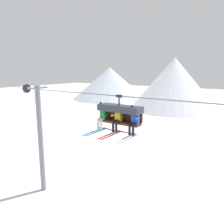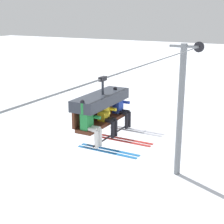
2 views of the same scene
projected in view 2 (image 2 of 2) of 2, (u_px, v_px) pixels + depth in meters
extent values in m
cylinder|color=slate|center=(180.00, 112.00, 19.35)|extent=(0.36, 0.36, 7.65)
cylinder|color=slate|center=(184.00, 46.00, 18.32)|extent=(0.16, 1.60, 0.16)
cylinder|color=black|center=(199.00, 47.00, 17.96)|extent=(0.08, 0.56, 0.56)
cylinder|color=slate|center=(127.00, 71.00, 10.68)|extent=(19.24, 0.05, 0.05)
cube|color=#512819|center=(103.00, 122.00, 9.76)|extent=(2.14, 0.48, 0.10)
cube|color=#512819|center=(94.00, 111.00, 9.81)|extent=(2.14, 0.08, 0.45)
cube|color=#2D333D|center=(101.00, 99.00, 9.60)|extent=(2.18, 0.68, 0.30)
cylinder|color=black|center=(113.00, 134.00, 9.71)|extent=(2.14, 0.04, 0.04)
cylinder|color=#2D333D|center=(103.00, 87.00, 9.48)|extent=(0.07, 0.07, 0.39)
cube|color=black|center=(103.00, 79.00, 9.41)|extent=(0.28, 0.12, 0.12)
cube|color=#23843D|center=(87.00, 120.00, 8.92)|extent=(0.32, 0.22, 0.52)
sphere|color=silver|center=(86.00, 106.00, 8.82)|extent=(0.22, 0.22, 0.22)
ellipsoid|color=black|center=(90.00, 107.00, 8.77)|extent=(0.17, 0.04, 0.08)
cylinder|color=silver|center=(91.00, 130.00, 8.83)|extent=(0.11, 0.34, 0.11)
cylinder|color=silver|center=(94.00, 128.00, 8.98)|extent=(0.11, 0.34, 0.11)
cylinder|color=silver|center=(96.00, 139.00, 8.82)|extent=(0.11, 0.11, 0.48)
cylinder|color=silver|center=(100.00, 137.00, 8.97)|extent=(0.11, 0.11, 0.48)
cube|color=#1E6BB2|center=(107.00, 152.00, 8.77)|extent=(0.09, 1.70, 0.02)
cube|color=#1E6BB2|center=(110.00, 150.00, 8.91)|extent=(0.09, 1.70, 0.02)
cylinder|color=#23843D|center=(82.00, 108.00, 8.66)|extent=(0.09, 0.09, 0.30)
sphere|color=black|center=(82.00, 102.00, 8.62)|extent=(0.11, 0.11, 0.11)
cylinder|color=#23843D|center=(95.00, 117.00, 9.00)|extent=(0.09, 0.30, 0.09)
cube|color=yellow|center=(104.00, 111.00, 9.66)|extent=(0.32, 0.22, 0.52)
sphere|color=#284C93|center=(103.00, 99.00, 9.56)|extent=(0.22, 0.22, 0.22)
ellipsoid|color=black|center=(107.00, 99.00, 9.52)|extent=(0.17, 0.04, 0.08)
cylinder|color=black|center=(107.00, 120.00, 9.57)|extent=(0.11, 0.34, 0.11)
cylinder|color=black|center=(110.00, 119.00, 9.72)|extent=(0.11, 0.34, 0.11)
cylinder|color=black|center=(113.00, 129.00, 9.56)|extent=(0.11, 0.11, 0.48)
cylinder|color=black|center=(116.00, 128.00, 9.71)|extent=(0.11, 0.11, 0.48)
cube|color=#B22823|center=(122.00, 141.00, 9.51)|extent=(0.09, 1.70, 0.02)
cube|color=#B22823|center=(125.00, 139.00, 9.66)|extent=(0.09, 1.70, 0.02)
cylinder|color=yellow|center=(105.00, 112.00, 9.43)|extent=(0.09, 0.30, 0.09)
cylinder|color=yellow|center=(111.00, 109.00, 9.74)|extent=(0.09, 0.30, 0.09)
cube|color=#2847B7|center=(118.00, 104.00, 10.41)|extent=(0.32, 0.22, 0.52)
sphere|color=maroon|center=(118.00, 93.00, 10.31)|extent=(0.22, 0.22, 0.22)
ellipsoid|color=black|center=(121.00, 93.00, 10.26)|extent=(0.17, 0.04, 0.08)
cylinder|color=black|center=(122.00, 113.00, 10.32)|extent=(0.11, 0.34, 0.11)
cylinder|color=black|center=(124.00, 111.00, 10.47)|extent=(0.11, 0.34, 0.11)
cylinder|color=black|center=(127.00, 121.00, 10.31)|extent=(0.11, 0.11, 0.48)
cylinder|color=black|center=(129.00, 119.00, 10.45)|extent=(0.11, 0.11, 0.48)
cube|color=#B2B2BC|center=(135.00, 132.00, 10.25)|extent=(0.09, 1.70, 0.02)
cube|color=#B2B2BC|center=(138.00, 130.00, 10.40)|extent=(0.09, 1.70, 0.02)
cylinder|color=#2847B7|center=(115.00, 94.00, 10.15)|extent=(0.09, 0.09, 0.30)
sphere|color=black|center=(115.00, 89.00, 10.10)|extent=(0.11, 0.11, 0.11)
cylinder|color=#2847B7|center=(125.00, 102.00, 10.48)|extent=(0.09, 0.30, 0.09)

